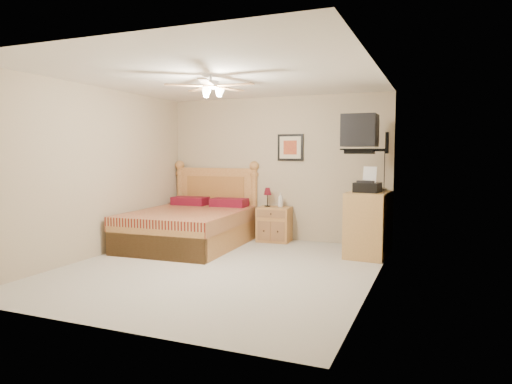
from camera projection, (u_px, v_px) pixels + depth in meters
floor at (219, 268)px, 6.07m from camera, size 4.50×4.50×0.00m
ceiling at (218, 77)px, 5.85m from camera, size 4.00×4.50×0.04m
wall_back at (276, 169)px, 8.04m from camera, size 4.00×0.04×2.50m
wall_front at (100, 186)px, 3.88m from camera, size 4.00×0.04×2.50m
wall_left at (97, 172)px, 6.71m from camera, size 0.04×4.50×2.50m
wall_right at (375, 178)px, 5.21m from camera, size 0.04×4.50×2.50m
bed at (189, 204)px, 7.46m from camera, size 1.71×2.20×1.39m
nightstand at (274, 224)px, 7.87m from camera, size 0.58×0.45×0.60m
table_lamp at (267, 197)px, 7.92m from camera, size 0.23×0.23×0.33m
lotion_bottle at (280, 200)px, 7.84m from camera, size 0.11×0.11×0.25m
framed_picture at (290, 148)px, 7.89m from camera, size 0.46×0.04×0.46m
dresser at (368, 224)px, 6.73m from camera, size 0.62×0.85×0.96m
fax_machine at (368, 179)px, 6.61m from camera, size 0.39×0.41×0.37m
magazine_lower at (373, 190)px, 6.93m from camera, size 0.26×0.29×0.02m
magazine_upper at (374, 188)px, 6.92m from camera, size 0.24×0.29×0.02m
wall_tv at (371, 133)px, 6.49m from camera, size 0.56×0.46×0.58m
ceiling_fan at (211, 86)px, 5.68m from camera, size 1.14×1.14×0.28m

